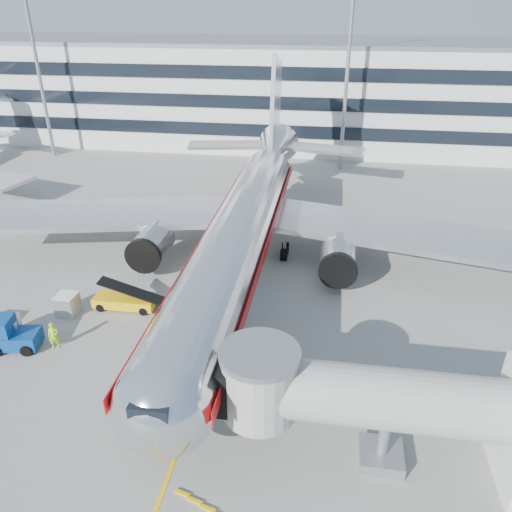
# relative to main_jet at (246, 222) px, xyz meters

# --- Properties ---
(ground) EXTENTS (180.00, 180.00, 0.00)m
(ground) POSITION_rel_main_jet_xyz_m (0.00, -11.72, -4.23)
(ground) COLOR gray
(ground) RESTS_ON ground
(lead_in_line) EXTENTS (0.25, 70.00, 0.01)m
(lead_in_line) POSITION_rel_main_jet_xyz_m (0.00, -1.72, -4.23)
(lead_in_line) COLOR #F4B60C
(lead_in_line) RESTS_ON ground
(main_jet) EXTENTS (50.95, 48.70, 16.06)m
(main_jet) POSITION_rel_main_jet_xyz_m (0.00, 0.00, 0.00)
(main_jet) COLOR silver
(main_jet) RESTS_ON ground
(jet_bridge) EXTENTS (17.80, 4.50, 7.00)m
(jet_bridge) POSITION_rel_main_jet_xyz_m (12.18, -19.72, -0.36)
(jet_bridge) COLOR silver
(jet_bridge) RESTS_ON ground
(terminal) EXTENTS (150.00, 24.25, 15.60)m
(terminal) POSITION_rel_main_jet_xyz_m (0.00, 46.23, 3.57)
(terminal) COLOR silver
(terminal) RESTS_ON ground
(light_mast_west) EXTENTS (2.40, 1.20, 25.45)m
(light_mast_west) POSITION_rel_main_jet_xyz_m (-35.00, 30.28, 10.64)
(light_mast_west) COLOR gray
(light_mast_west) RESTS_ON ground
(light_mast_centre) EXTENTS (2.40, 1.20, 25.45)m
(light_mast_centre) POSITION_rel_main_jet_xyz_m (8.00, 30.28, 10.64)
(light_mast_centre) COLOR gray
(light_mast_centre) RESTS_ON ground
(belt_loader) EXTENTS (4.94, 1.84, 2.36)m
(belt_loader) POSITION_rel_main_jet_xyz_m (-7.97, -8.13, -3.56)
(belt_loader) COLOR #F0B50A
(belt_loader) RESTS_ON ground
(baggage_tug) EXTENTS (3.43, 2.50, 2.37)m
(baggage_tug) POSITION_rel_main_jet_xyz_m (-13.57, -14.05, -3.20)
(baggage_tug) COLOR navy
(baggage_tug) RESTS_ON ground
(cargo_container_left) EXTENTS (1.52, 1.52, 1.58)m
(cargo_container_left) POSITION_rel_main_jet_xyz_m (-11.95, -9.52, -3.44)
(cargo_container_left) COLOR silver
(cargo_container_left) RESTS_ON ground
(cargo_container_front) EXTENTS (2.12, 2.12, 1.72)m
(cargo_container_front) POSITION_rel_main_jet_xyz_m (-14.37, -13.31, -3.37)
(cargo_container_front) COLOR silver
(cargo_container_front) RESTS_ON ground
(ramp_worker) EXTENTS (0.84, 0.71, 1.97)m
(ramp_worker) POSITION_rel_main_jet_xyz_m (-10.75, -13.61, -3.25)
(ramp_worker) COLOR #AAEC18
(ramp_worker) RESTS_ON ground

